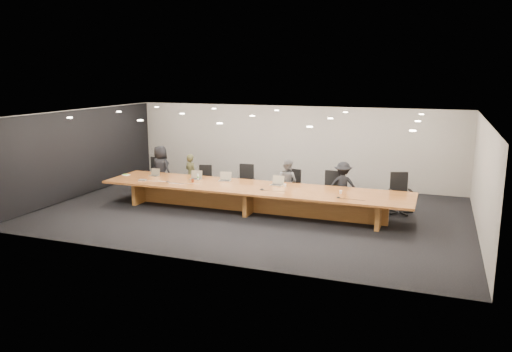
% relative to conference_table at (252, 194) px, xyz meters
% --- Properties ---
extents(ground, '(12.00, 12.00, 0.00)m').
position_rel_conference_table_xyz_m(ground, '(0.00, 0.00, -0.52)').
color(ground, black).
rests_on(ground, ground).
extents(back_wall, '(12.00, 0.02, 2.80)m').
position_rel_conference_table_xyz_m(back_wall, '(0.00, 4.00, 0.88)').
color(back_wall, beige).
rests_on(back_wall, ground).
extents(left_wall_panel, '(0.08, 7.84, 2.74)m').
position_rel_conference_table_xyz_m(left_wall_panel, '(-5.94, 0.00, 0.85)').
color(left_wall_panel, black).
rests_on(left_wall_panel, ground).
extents(conference_table, '(9.00, 1.80, 0.75)m').
position_rel_conference_table_xyz_m(conference_table, '(0.00, 0.00, 0.00)').
color(conference_table, brown).
rests_on(conference_table, ground).
extents(chair_far_left, '(0.71, 0.71, 1.15)m').
position_rel_conference_table_xyz_m(chair_far_left, '(-4.11, 1.26, 0.06)').
color(chair_far_left, black).
rests_on(chair_far_left, ground).
extents(chair_left, '(0.62, 0.62, 1.00)m').
position_rel_conference_table_xyz_m(chair_left, '(-2.18, 1.33, -0.02)').
color(chair_left, black).
rests_on(chair_left, ground).
extents(chair_mid_left, '(0.60, 0.60, 1.12)m').
position_rel_conference_table_xyz_m(chair_mid_left, '(-0.77, 1.33, 0.04)').
color(chair_mid_left, black).
rests_on(chair_mid_left, ground).
extents(chair_mid_right, '(0.66, 0.66, 1.06)m').
position_rel_conference_table_xyz_m(chair_mid_right, '(0.75, 1.35, 0.01)').
color(chair_mid_right, black).
rests_on(chair_mid_right, ground).
extents(chair_right, '(0.60, 0.60, 1.12)m').
position_rel_conference_table_xyz_m(chair_right, '(2.01, 1.21, 0.04)').
color(chair_right, black).
rests_on(chair_right, ground).
extents(chair_far_right, '(0.77, 0.77, 1.19)m').
position_rel_conference_table_xyz_m(chair_far_right, '(4.01, 1.30, 0.07)').
color(chair_far_right, black).
rests_on(chair_far_right, ground).
extents(person_a, '(0.87, 0.67, 1.58)m').
position_rel_conference_table_xyz_m(person_a, '(-3.71, 1.17, 0.27)').
color(person_a, black).
rests_on(person_a, ground).
extents(person_b, '(0.58, 0.48, 1.35)m').
position_rel_conference_table_xyz_m(person_b, '(-2.61, 1.23, 0.16)').
color(person_b, '#35351D').
rests_on(person_b, ground).
extents(person_c, '(0.80, 0.71, 1.38)m').
position_rel_conference_table_xyz_m(person_c, '(0.68, 1.21, 0.17)').
color(person_c, slate).
rests_on(person_c, ground).
extents(person_d, '(0.98, 0.66, 1.40)m').
position_rel_conference_table_xyz_m(person_d, '(2.36, 1.28, 0.18)').
color(person_d, black).
rests_on(person_d, ground).
extents(laptop_a, '(0.30, 0.23, 0.23)m').
position_rel_conference_table_xyz_m(laptop_a, '(-3.45, 0.33, 0.34)').
color(laptop_a, tan).
rests_on(laptop_a, conference_table).
extents(laptop_b, '(0.37, 0.29, 0.27)m').
position_rel_conference_table_xyz_m(laptop_b, '(-1.98, 0.31, 0.36)').
color(laptop_b, tan).
rests_on(laptop_b, conference_table).
extents(laptop_c, '(0.39, 0.31, 0.28)m').
position_rel_conference_table_xyz_m(laptop_c, '(-1.04, 0.40, 0.37)').
color(laptop_c, '#C5B496').
rests_on(laptop_c, conference_table).
extents(laptop_d, '(0.38, 0.29, 0.28)m').
position_rel_conference_table_xyz_m(laptop_d, '(0.61, 0.39, 0.37)').
color(laptop_d, beige).
rests_on(laptop_d, conference_table).
extents(water_bottle, '(0.07, 0.07, 0.19)m').
position_rel_conference_table_xyz_m(water_bottle, '(-1.86, 0.24, 0.32)').
color(water_bottle, silver).
rests_on(water_bottle, conference_table).
extents(amber_mug, '(0.09, 0.09, 0.10)m').
position_rel_conference_table_xyz_m(amber_mug, '(-1.88, -0.07, 0.28)').
color(amber_mug, maroon).
rests_on(amber_mug, conference_table).
extents(paper_cup_near, '(0.09, 0.09, 0.09)m').
position_rel_conference_table_xyz_m(paper_cup_near, '(0.90, 0.27, 0.27)').
color(paper_cup_near, white).
rests_on(paper_cup_near, conference_table).
extents(paper_cup_far, '(0.10, 0.10, 0.09)m').
position_rel_conference_table_xyz_m(paper_cup_far, '(2.54, 0.03, 0.27)').
color(paper_cup_far, silver).
rests_on(paper_cup_far, conference_table).
extents(notepad, '(0.26, 0.23, 0.01)m').
position_rel_conference_table_xyz_m(notepad, '(-4.35, 0.12, 0.24)').
color(notepad, white).
rests_on(notepad, conference_table).
extents(lime_gadget, '(0.14, 0.08, 0.02)m').
position_rel_conference_table_xyz_m(lime_gadget, '(-4.35, 0.11, 0.25)').
color(lime_gadget, '#6CC334').
rests_on(lime_gadget, notepad).
extents(av_box, '(0.24, 0.20, 0.03)m').
position_rel_conference_table_xyz_m(av_box, '(-3.40, -0.40, 0.25)').
color(av_box, silver).
rests_on(av_box, conference_table).
extents(mic_left, '(0.12, 0.12, 0.03)m').
position_rel_conference_table_xyz_m(mic_left, '(-2.60, -0.30, 0.24)').
color(mic_left, black).
rests_on(mic_left, conference_table).
extents(mic_center, '(0.18, 0.18, 0.03)m').
position_rel_conference_table_xyz_m(mic_center, '(0.39, -0.28, 0.25)').
color(mic_center, black).
rests_on(mic_center, conference_table).
extents(mic_right, '(0.12, 0.12, 0.03)m').
position_rel_conference_table_xyz_m(mic_right, '(2.57, -0.45, 0.24)').
color(mic_right, black).
rests_on(mic_right, conference_table).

